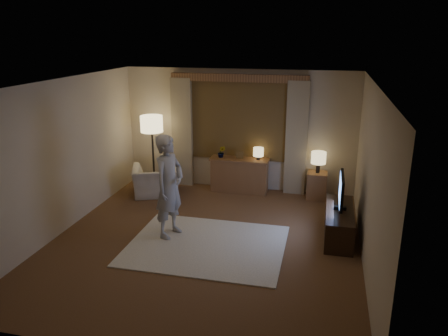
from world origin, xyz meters
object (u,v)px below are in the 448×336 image
(tv_stand, at_px, (339,223))
(person, at_px, (169,186))
(sideboard, at_px, (240,176))
(armchair, at_px, (156,181))
(side_table, at_px, (317,185))

(tv_stand, xyz_separation_m, person, (-2.78, -0.61, 0.64))
(tv_stand, bearing_deg, sideboard, 138.99)
(sideboard, relative_size, armchair, 1.26)
(side_table, xyz_separation_m, person, (-2.35, -2.36, 0.61))
(tv_stand, bearing_deg, side_table, 103.58)
(armchair, height_order, side_table, armchair)
(side_table, relative_size, tv_stand, 0.40)
(sideboard, bearing_deg, tv_stand, -41.01)
(sideboard, height_order, person, person)
(sideboard, height_order, armchair, sideboard)
(tv_stand, distance_m, person, 2.91)
(side_table, distance_m, person, 3.39)
(tv_stand, height_order, person, person)
(armchair, relative_size, side_table, 1.71)
(armchair, bearing_deg, side_table, 168.39)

